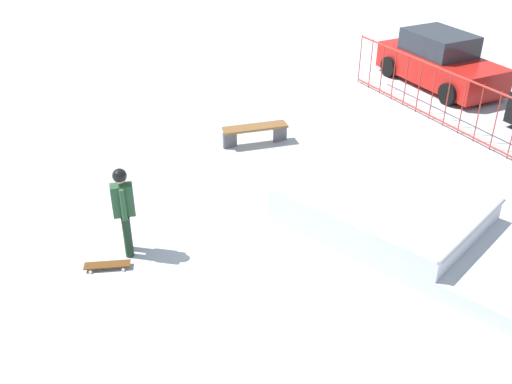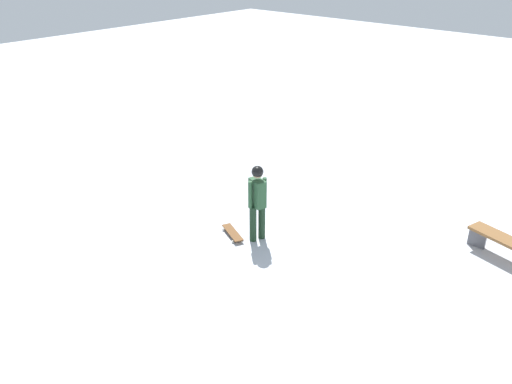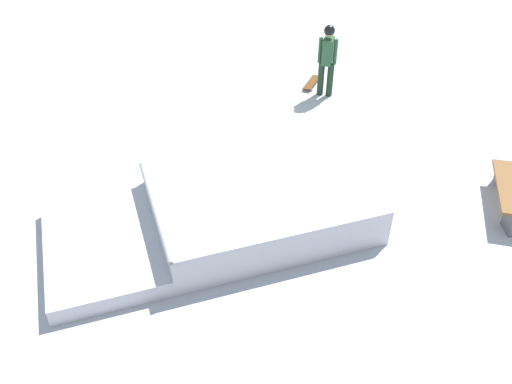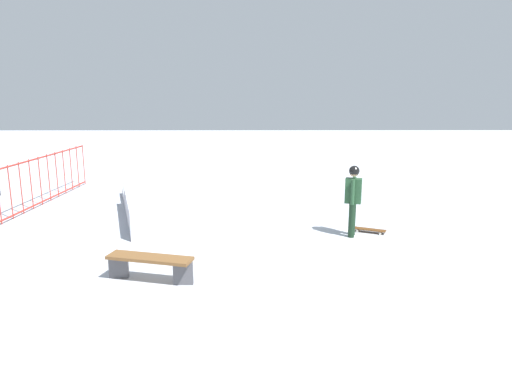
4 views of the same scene
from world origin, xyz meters
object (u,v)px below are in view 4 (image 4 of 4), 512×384
(skateboard, at_px, (369,230))
(park_bench, at_px, (150,263))
(skate_ramp, at_px, (173,203))
(skater, at_px, (353,195))

(skateboard, xyz_separation_m, park_bench, (-2.97, 4.79, 0.28))
(skate_ramp, bearing_deg, skater, -131.65)
(skate_ramp, distance_m, skateboard, 5.50)
(skate_ramp, distance_m, park_bench, 4.84)
(skater, xyz_separation_m, park_bench, (-2.72, 4.29, -0.65))
(skater, height_order, skateboard, skater)
(skate_ramp, relative_size, park_bench, 3.60)
(park_bench, bearing_deg, skate_ramp, 4.56)
(skate_ramp, height_order, skater, skater)
(skater, relative_size, skateboard, 2.12)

